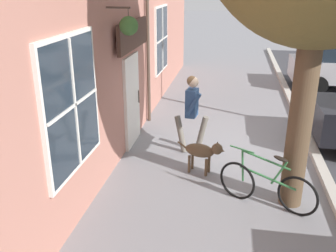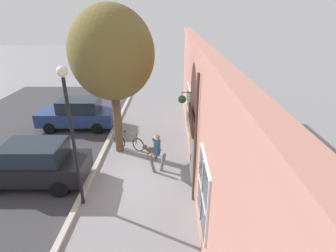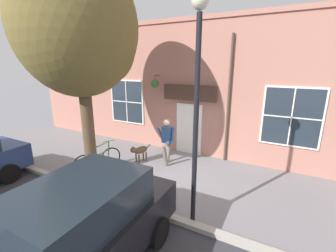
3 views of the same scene
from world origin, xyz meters
TOP-DOWN VIEW (x-y plane):
  - ground_plane at (0.00, 0.00)m, footprint 90.00×90.00m
  - curb_and_road at (5.85, 0.00)m, footprint 10.10×28.00m
  - storefront_facade at (-2.34, -0.00)m, footprint 0.95×18.00m
  - pedestrian_walking at (-0.74, -0.42)m, footprint 0.77×0.59m
  - dog_on_leash at (-0.39, -1.41)m, footprint 0.98×0.44m
  - street_tree_by_curb at (1.14, -2.18)m, footprint 3.66×3.29m
  - leaning_bicycle at (0.78, -2.39)m, footprint 1.60×0.75m
  - parked_car_nearest_curb at (4.11, -5.01)m, footprint 4.32×1.98m
  - parked_car_mid_block at (4.09, 0.45)m, footprint 4.32×1.98m
  - street_lamp at (1.83, 1.67)m, footprint 0.32×0.32m
  - fire_hydrant at (1.76, -5.35)m, footprint 0.34×0.20m

SIDE VIEW (x-z plane):
  - ground_plane at x=0.00m, z-range 0.00..0.00m
  - curb_and_road at x=5.85m, z-range -0.04..0.08m
  - leaning_bicycle at x=0.78m, z-range -0.12..0.88m
  - fire_hydrant at x=1.76m, z-range 0.01..0.78m
  - dog_on_leash at x=-0.39m, z-range 0.12..0.84m
  - parked_car_nearest_curb at x=4.11m, z-range 0.00..1.75m
  - parked_car_mid_block at x=4.09m, z-range 0.00..1.75m
  - pedestrian_walking at x=-0.74m, z-range 0.19..1.94m
  - storefront_facade at x=-2.34m, z-range -0.01..5.35m
  - street_lamp at x=1.83m, z-range 0.75..5.66m
  - street_tree_by_curb at x=1.14m, z-range 1.20..7.89m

